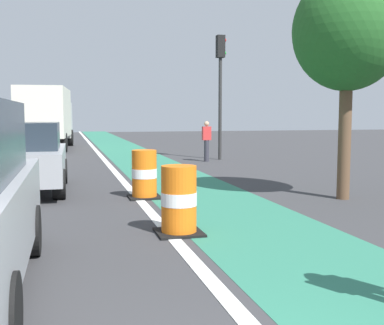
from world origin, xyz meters
The scene contains 9 objects.
bike_lane_strip centered at (2.40, 12.00, 0.00)m, with size 2.50×80.00×0.01m, color #2D755B.
lane_divider_stripe centered at (0.90, 12.00, 0.01)m, with size 0.20×80.00×0.01m, color silver.
parked_sedan_second centered at (-1.61, 10.45, 0.83)m, with size 1.99×4.14×1.70m.
traffic_barrel_front centered at (1.05, 5.46, 0.53)m, with size 0.73×0.73×1.09m.
traffic_barrel_mid centered at (1.05, 8.90, 0.53)m, with size 0.73×0.73×1.09m.
delivery_truck_down_block centered at (-1.57, 25.39, 1.85)m, with size 2.84×7.75×3.23m.
traffic_light_corner centered at (5.61, 17.39, 3.50)m, with size 0.41×0.32×5.10m.
pedestrian_crossing centered at (4.83, 16.74, 0.86)m, with size 0.34×0.20×1.61m.
street_tree_sidewalk centered at (5.35, 7.64, 3.67)m, with size 2.40×2.40×5.00m.
Camera 1 is at (-0.68, -1.97, 1.90)m, focal length 45.65 mm.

